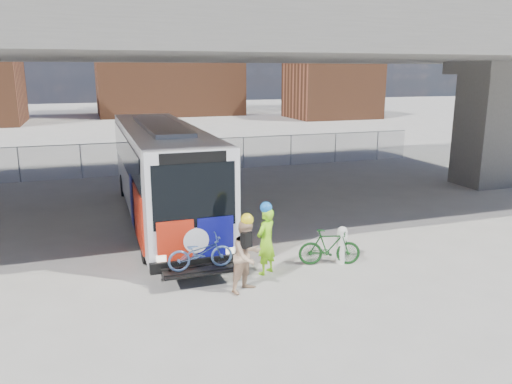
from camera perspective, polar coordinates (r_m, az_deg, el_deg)
name	(u,v)px	position (r m, az deg, el deg)	size (l,w,h in m)	color
ground	(236,238)	(17.16, -2.26, -5.26)	(160.00, 160.00, 0.00)	#9E9991
bus	(162,165)	(19.18, -10.74, 3.06)	(2.67, 12.90, 3.69)	silver
overpass	(205,45)	(20.13, -5.82, 16.40)	(40.00, 16.00, 7.95)	#605E59
chainlink_fence	(175,147)	(28.26, -9.25, 5.06)	(30.00, 0.06, 30.00)	gray
brick_buildings	(133,72)	(64.07, -13.89, 13.14)	(54.00, 22.00, 12.00)	brown
smokestack	(220,20)	(73.31, -4.19, 19.04)	(2.20, 2.20, 25.00)	brown
bollard	(342,244)	(14.99, 9.78, -5.83)	(0.30, 0.30, 1.14)	white
cyclist_hivis	(266,239)	(13.92, 1.14, -5.43)	(0.83, 0.77, 2.09)	#97FF1A
cyclist_tan	(247,255)	(12.85, -1.02, -7.19)	(1.16, 1.09, 2.09)	tan
bike_parked	(330,247)	(14.83, 8.40, -6.25)	(0.51, 1.82, 1.09)	#154217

